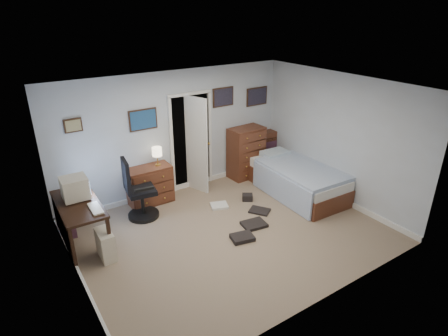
# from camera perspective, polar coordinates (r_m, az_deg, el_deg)

# --- Properties ---
(floor) EXTENTS (5.00, 4.00, 0.02)m
(floor) POSITION_cam_1_polar(r_m,az_deg,el_deg) (6.59, 1.01, -9.87)
(floor) COLOR gray
(floor) RESTS_ON ground
(computer_desk) EXTENTS (0.64, 1.35, 0.77)m
(computer_desk) POSITION_cam_1_polar(r_m,az_deg,el_deg) (6.40, -21.97, -6.56)
(computer_desk) COLOR black
(computer_desk) RESTS_ON floor
(crt_monitor) EXTENTS (0.41, 0.38, 0.37)m
(crt_monitor) POSITION_cam_1_polar(r_m,az_deg,el_deg) (6.38, -21.77, -2.86)
(crt_monitor) COLOR beige
(crt_monitor) RESTS_ON computer_desk
(keyboard) EXTENTS (0.16, 0.41, 0.02)m
(keyboard) POSITION_cam_1_polar(r_m,az_deg,el_deg) (6.05, -18.99, -5.83)
(keyboard) COLOR beige
(keyboard) RESTS_ON computer_desk
(pc_tower) EXTENTS (0.22, 0.44, 0.46)m
(pc_tower) POSITION_cam_1_polar(r_m,az_deg,el_deg) (6.17, -17.59, -11.06)
(pc_tower) COLOR beige
(pc_tower) RESTS_ON floor
(office_chair) EXTENTS (0.65, 0.65, 1.18)m
(office_chair) POSITION_cam_1_polar(r_m,az_deg,el_deg) (6.97, -12.95, -4.10)
(office_chair) COLOR black
(office_chair) RESTS_ON floor
(media_stack) EXTENTS (0.15, 0.15, 0.72)m
(media_stack) POSITION_cam_1_polar(r_m,az_deg,el_deg) (6.79, -22.52, -7.12)
(media_stack) COLOR maroon
(media_stack) RESTS_ON floor
(low_dresser) EXTENTS (0.86, 0.43, 0.76)m
(low_dresser) POSITION_cam_1_polar(r_m,az_deg,el_deg) (7.49, -11.22, -2.58)
(low_dresser) COLOR brown
(low_dresser) RESTS_ON floor
(table_lamp) EXTENTS (0.19, 0.19, 0.37)m
(table_lamp) POSITION_cam_1_polar(r_m,az_deg,el_deg) (7.30, -10.18, 2.38)
(table_lamp) COLOR gold
(table_lamp) RESTS_ON low_dresser
(doorway) EXTENTS (0.96, 1.12, 2.05)m
(doorway) POSITION_cam_1_polar(r_m,az_deg,el_deg) (8.07, -6.06, 4.52)
(doorway) COLOR black
(doorway) RESTS_ON floor
(tall_dresser) EXTENTS (0.81, 0.51, 1.15)m
(tall_dresser) POSITION_cam_1_polar(r_m,az_deg,el_deg) (8.43, 3.38, 2.39)
(tall_dresser) COLOR brown
(tall_dresser) RESTS_ON floor
(headboard_bookcase) EXTENTS (1.03, 0.32, 0.91)m
(headboard_bookcase) POSITION_cam_1_polar(r_m,az_deg,el_deg) (8.92, 6.28, 2.88)
(headboard_bookcase) COLOR brown
(headboard_bookcase) RESTS_ON floor
(bed) EXTENTS (1.19, 2.12, 0.68)m
(bed) POSITION_cam_1_polar(r_m,az_deg,el_deg) (7.87, 11.11, -1.69)
(bed) COLOR brown
(bed) RESTS_ON floor
(wall_posters) EXTENTS (4.38, 0.04, 0.60)m
(wall_posters) POSITION_cam_1_polar(r_m,az_deg,el_deg) (7.71, -3.78, 9.47)
(wall_posters) COLOR #331E11
(wall_posters) RESTS_ON floor
(floor_clutter) EXTENTS (1.25, 1.51, 0.13)m
(floor_clutter) POSITION_cam_1_polar(r_m,az_deg,el_deg) (6.94, 3.23, -7.61)
(floor_clutter) COLOR silver
(floor_clutter) RESTS_ON floor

